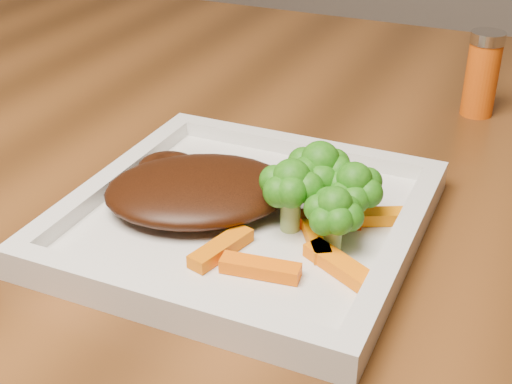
% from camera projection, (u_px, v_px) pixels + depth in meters
% --- Properties ---
extents(plate, '(0.27, 0.27, 0.01)m').
position_uv_depth(plate, '(245.00, 223.00, 0.58)').
color(plate, silver).
rests_on(plate, dining_table).
extents(steak, '(0.19, 0.18, 0.03)m').
position_uv_depth(steak, '(198.00, 190.00, 0.58)').
color(steak, '#341507').
rests_on(steak, plate).
extents(broccoli_0, '(0.08, 0.08, 0.07)m').
position_uv_depth(broccoli_0, '(319.00, 174.00, 0.56)').
color(broccoli_0, '#106212').
rests_on(broccoli_0, plate).
extents(broccoli_1, '(0.06, 0.06, 0.06)m').
position_uv_depth(broccoli_1, '(353.00, 191.00, 0.54)').
color(broccoli_1, '#2B6F12').
rests_on(broccoli_1, plate).
extents(broccoli_2, '(0.06, 0.06, 0.06)m').
position_uv_depth(broccoli_2, '(334.00, 216.00, 0.52)').
color(broccoli_2, '#1D7713').
rests_on(broccoli_2, plate).
extents(broccoli_3, '(0.07, 0.07, 0.06)m').
position_uv_depth(broccoli_3, '(291.00, 194.00, 0.54)').
color(broccoli_3, '#2F6C12').
rests_on(broccoli_3, plate).
extents(carrot_0, '(0.06, 0.02, 0.01)m').
position_uv_depth(carrot_0, '(260.00, 268.00, 0.50)').
color(carrot_0, '#F26103').
rests_on(carrot_0, plate).
extents(carrot_1, '(0.06, 0.04, 0.01)m').
position_uv_depth(carrot_1, '(339.00, 265.00, 0.50)').
color(carrot_1, orange).
rests_on(carrot_1, plate).
extents(carrot_2, '(0.03, 0.06, 0.01)m').
position_uv_depth(carrot_2, '(221.00, 248.00, 0.52)').
color(carrot_2, '#DA6403').
rests_on(carrot_2, plate).
extents(carrot_3, '(0.06, 0.04, 0.01)m').
position_uv_depth(carrot_3, '(382.00, 216.00, 0.56)').
color(carrot_3, orange).
rests_on(carrot_3, plate).
extents(carrot_4, '(0.03, 0.06, 0.01)m').
position_uv_depth(carrot_4, '(299.00, 181.00, 0.61)').
color(carrot_4, '#E04C03').
rests_on(carrot_4, plate).
extents(carrot_5, '(0.04, 0.05, 0.01)m').
position_uv_depth(carrot_5, '(316.00, 240.00, 0.53)').
color(carrot_5, orange).
rests_on(carrot_5, plate).
extents(carrot_6, '(0.06, 0.04, 0.01)m').
position_uv_depth(carrot_6, '(325.00, 219.00, 0.56)').
color(carrot_6, red).
rests_on(carrot_6, plate).
extents(spice_shaker, '(0.04, 0.04, 0.09)m').
position_uv_depth(spice_shaker, '(482.00, 74.00, 0.76)').
color(spice_shaker, '#D2500B').
rests_on(spice_shaker, dining_table).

